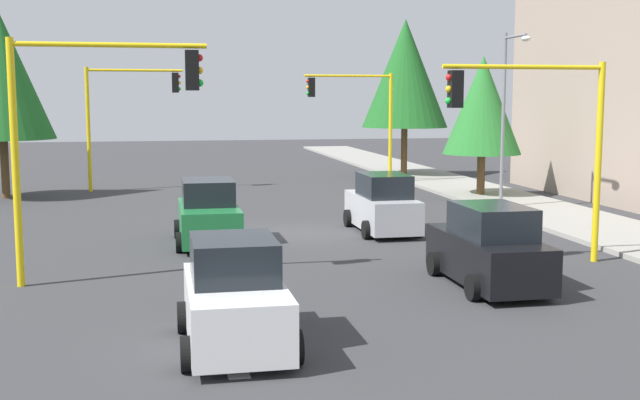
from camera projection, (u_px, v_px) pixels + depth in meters
name	position (u px, v px, depth m)	size (l,w,h in m)	color
ground_plane	(291.00, 234.00, 26.39)	(120.00, 120.00, 0.00)	#353538
sidewalk_kerb	(520.00, 204.00, 33.29)	(80.00, 4.00, 0.15)	gray
lane_arrow_near	(230.00, 344.00, 14.60)	(2.40, 1.10, 1.10)	silver
traffic_signal_near_left	(537.00, 121.00, 21.17)	(0.36, 4.59, 5.43)	yellow
traffic_signal_far_right	(126.00, 104.00, 38.36)	(0.36, 4.59, 5.94)	yellow
traffic_signal_near_right	(92.00, 112.00, 18.91)	(0.36, 4.59, 5.86)	yellow
traffic_signal_far_left	(357.00, 106.00, 40.60)	(0.36, 4.59, 5.73)	yellow
street_lamp_curbside	(508.00, 101.00, 31.14)	(2.15, 0.28, 7.00)	slate
tree_opposite_side	(0.00, 74.00, 35.22)	(4.57, 4.57, 8.37)	brown
tree_roadside_mid	(483.00, 106.00, 35.60)	(3.48, 3.48, 6.33)	brown
tree_roadside_far	(405.00, 74.00, 45.01)	(4.84, 4.84, 8.88)	brown
car_black	(489.00, 249.00, 19.00)	(4.19, 1.97, 1.98)	black
car_silver	(382.00, 206.00, 26.73)	(4.13, 1.94, 1.98)	#B2B5BA
car_white	(235.00, 298.00, 14.33)	(3.66, 2.02, 1.98)	white
car_green	(209.00, 215.00, 24.57)	(4.01, 2.07, 1.98)	#1E7238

